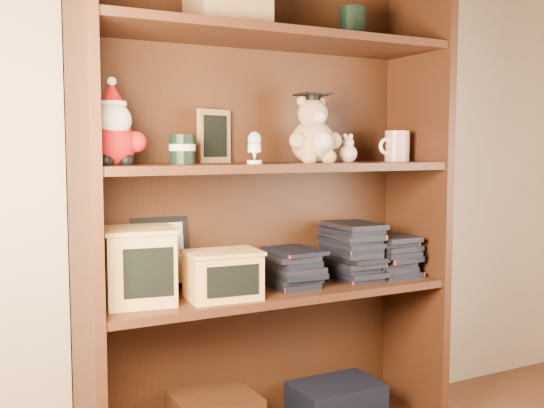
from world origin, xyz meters
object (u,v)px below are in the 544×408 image
Objects in this scene: grad_teddy_bear at (314,136)px; teacher_mug at (397,146)px; treats_box at (139,265)px; bookcase at (264,215)px.

grad_teddy_bear reaches higher than teacher_mug.
teacher_mug is at bearing 1.16° from grad_teddy_bear.
teacher_mug is 0.53× the size of treats_box.
bookcase reaches higher than grad_teddy_bear.
bookcase is at bearing 159.26° from grad_teddy_bear.
bookcase is 6.95× the size of grad_teddy_bear.
grad_teddy_bear is (0.15, -0.06, 0.26)m from bookcase.
grad_teddy_bear is at bearing -20.74° from bookcase.
bookcase is 0.31m from grad_teddy_bear.
teacher_mug is (0.34, 0.01, -0.03)m from grad_teddy_bear.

